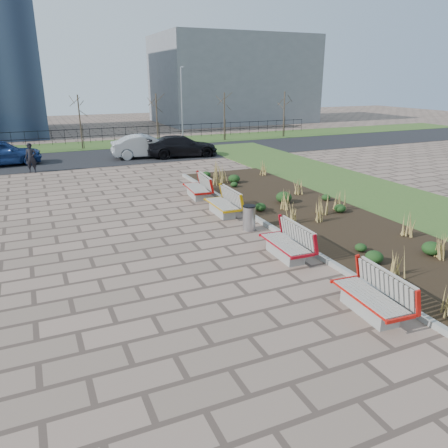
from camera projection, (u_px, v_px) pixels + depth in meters
name	position (u px, v px, depth m)	size (l,w,h in m)	color
ground	(218.00, 302.00, 10.80)	(120.00, 120.00, 0.00)	#826859
planting_bed	(312.00, 214.00, 17.52)	(4.50, 18.00, 0.10)	black
planting_curb	(261.00, 221.00, 16.62)	(0.16, 18.00, 0.15)	gray
grass_verge_near	(401.00, 202.00, 19.37)	(5.00, 38.00, 0.04)	#33511E
grass_verge_far	(80.00, 146.00, 35.03)	(80.00, 5.00, 0.04)	#33511E
road	(91.00, 158.00, 29.84)	(80.00, 7.00, 0.02)	black
bench_a	(370.00, 294.00, 10.10)	(0.90, 2.10, 1.00)	red
bench_b	(285.00, 242.00, 13.32)	(0.90, 2.10, 1.00)	#AD0B19
bench_c	(222.00, 203.00, 17.49)	(0.90, 2.10, 1.00)	#D6980B
bench_d	(196.00, 187.00, 20.00)	(0.90, 2.10, 1.00)	#BB100C
litter_bin	(249.00, 218.00, 15.73)	(0.45, 0.45, 0.90)	#B2B2B7
pedestrian	(31.00, 158.00, 25.14)	(0.62, 0.41, 1.71)	black
car_blue	(0.00, 153.00, 27.06)	(1.90, 4.72, 1.61)	navy
car_silver	(146.00, 146.00, 29.83)	(1.62, 4.66, 1.53)	#969A9D
car_black	(182.00, 146.00, 30.19)	(2.02, 4.96, 1.44)	black
tree_c	(80.00, 122.00, 33.09)	(1.40, 1.40, 4.00)	#4C3D2D
tree_d	(157.00, 119.00, 35.40)	(1.40, 1.40, 4.00)	#4C3D2D
tree_e	(224.00, 117.00, 37.72)	(1.40, 1.40, 4.00)	#4C3D2D
tree_f	(284.00, 114.00, 40.03)	(1.40, 1.40, 4.00)	#4C3D2D
lamp_east	(182.00, 106.00, 35.42)	(0.24, 0.60, 6.00)	gray
railing_fence	(77.00, 136.00, 36.13)	(44.00, 0.10, 1.20)	black
building_grey	(232.00, 79.00, 53.27)	(18.00, 12.00, 10.00)	slate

